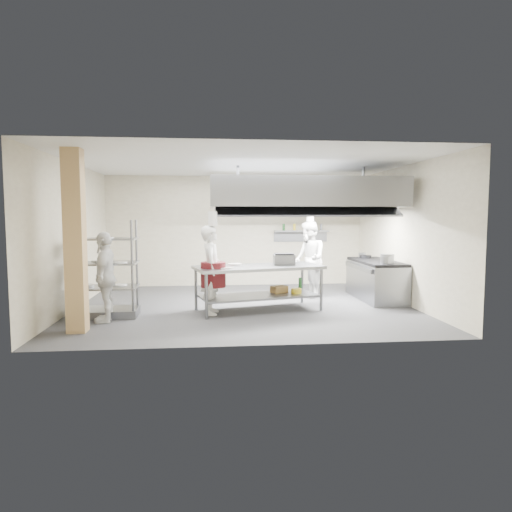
{
  "coord_description": "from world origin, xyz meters",
  "views": [
    {
      "loc": [
        -0.69,
        -9.57,
        1.91
      ],
      "look_at": [
        0.27,
        0.2,
        1.05
      ],
      "focal_mm": 32.0,
      "sensor_mm": 36.0,
      "label": 1
    }
  ],
  "objects": [
    {
      "name": "pass_rack",
      "position": [
        -2.72,
        -0.75,
        0.92
      ],
      "size": [
        1.24,
        0.74,
        1.84
      ],
      "primitive_type": null,
      "rotation": [
        0.0,
        0.0,
        0.02
      ],
      "color": "gray",
      "rests_on": "floor"
    },
    {
      "name": "column",
      "position": [
        -2.9,
        -1.9,
        1.5
      ],
      "size": [
        0.3,
        0.3,
        3.0
      ],
      "primitive_type": "cube",
      "color": "tan",
      "rests_on": "floor"
    },
    {
      "name": "island",
      "position": [
        0.26,
        -0.46,
        0.46
      ],
      "size": [
        2.73,
        1.65,
        0.91
      ],
      "primitive_type": null,
      "rotation": [
        0.0,
        0.0,
        0.25
      ],
      "color": "gray",
      "rests_on": "floor"
    },
    {
      "name": "wall_shelf",
      "position": [
        1.8,
        2.84,
        1.5
      ],
      "size": [
        1.5,
        0.28,
        0.04
      ],
      "primitive_type": "cube",
      "color": "gray",
      "rests_on": "wall_back"
    },
    {
      "name": "ceiling",
      "position": [
        0.0,
        0.0,
        3.0
      ],
      "size": [
        7.0,
        7.0,
        0.0
      ],
      "primitive_type": "plane",
      "rotation": [
        3.14,
        0.0,
        0.0
      ],
      "color": "silver",
      "rests_on": "wall_back"
    },
    {
      "name": "hood_strip_a",
      "position": [
        0.4,
        0.4,
        2.08
      ],
      "size": [
        1.6,
        0.12,
        0.04
      ],
      "primitive_type": "cube",
      "color": "white",
      "rests_on": "exhaust_hood"
    },
    {
      "name": "plate_stack",
      "position": [
        -2.72,
        -0.75,
        0.59
      ],
      "size": [
        0.28,
        0.28,
        0.05
      ],
      "primitive_type": "cylinder",
      "color": "white",
      "rests_on": "pass_rack"
    },
    {
      "name": "wall_back",
      "position": [
        0.0,
        3.0,
        1.5
      ],
      "size": [
        7.0,
        0.0,
        7.0
      ],
      "primitive_type": "plane",
      "rotation": [
        1.57,
        0.0,
        0.0
      ],
      "color": "#B5AB8F",
      "rests_on": "ground"
    },
    {
      "name": "hood_strip_b",
      "position": [
        2.2,
        0.4,
        2.08
      ],
      "size": [
        1.6,
        0.12,
        0.04
      ],
      "primitive_type": "cube",
      "color": "white",
      "rests_on": "exhaust_hood"
    },
    {
      "name": "chef_plating",
      "position": [
        -2.6,
        -1.17,
        0.82
      ],
      "size": [
        0.42,
        0.97,
        1.64
      ],
      "primitive_type": "imported",
      "rotation": [
        0.0,
        0.0,
        -1.55
      ],
      "color": "white",
      "rests_on": "floor"
    },
    {
      "name": "chef_head",
      "position": [
        -0.69,
        -0.72,
        0.87
      ],
      "size": [
        0.45,
        0.65,
        1.73
      ],
      "primitive_type": "imported",
      "rotation": [
        0.0,
        0.0,
        1.52
      ],
      "color": "white",
      "rests_on": "floor"
    },
    {
      "name": "chef_line",
      "position": [
        1.6,
        0.92,
        0.9
      ],
      "size": [
        0.74,
        0.92,
        1.81
      ],
      "primitive_type": "imported",
      "rotation": [
        0.0,
        0.0,
        -1.5
      ],
      "color": "silver",
      "rests_on": "floor"
    },
    {
      "name": "cooking_range",
      "position": [
        3.08,
        0.5,
        0.42
      ],
      "size": [
        0.8,
        2.0,
        0.84
      ],
      "primitive_type": "cube",
      "color": "slate",
      "rests_on": "floor"
    },
    {
      "name": "wicker_basket",
      "position": [
        0.71,
        -0.25,
        0.39
      ],
      "size": [
        0.39,
        0.34,
        0.14
      ],
      "primitive_type": "cube",
      "rotation": [
        0.0,
        0.0,
        0.47
      ],
      "color": "brown",
      "rests_on": "island_undershelf"
    },
    {
      "name": "floor",
      "position": [
        0.0,
        0.0,
        0.0
      ],
      "size": [
        7.0,
        7.0,
        0.0
      ],
      "primitive_type": "plane",
      "color": "#29292B",
      "rests_on": "ground"
    },
    {
      "name": "stockpot",
      "position": [
        3.08,
        -0.16,
        1.0
      ],
      "size": [
        0.29,
        0.29,
        0.2
      ],
      "primitive_type": "cylinder",
      "color": "gray",
      "rests_on": "range_top"
    },
    {
      "name": "island_worktop",
      "position": [
        0.26,
        -0.46,
        0.88
      ],
      "size": [
        2.73,
        1.65,
        0.06
      ],
      "primitive_type": "cube",
      "rotation": [
        0.0,
        0.0,
        0.25
      ],
      "color": "gray",
      "rests_on": "island"
    },
    {
      "name": "range_top",
      "position": [
        3.08,
        0.5,
        0.87
      ],
      "size": [
        0.78,
        1.96,
        0.06
      ],
      "primitive_type": "cube",
      "color": "black",
      "rests_on": "cooking_range"
    },
    {
      "name": "wall_right",
      "position": [
        3.5,
        0.0,
        1.5
      ],
      "size": [
        0.0,
        6.0,
        6.0
      ],
      "primitive_type": "plane",
      "rotation": [
        1.57,
        0.0,
        -1.57
      ],
      "color": "#B5AB8F",
      "rests_on": "ground"
    },
    {
      "name": "exhaust_hood",
      "position": [
        1.3,
        0.4,
        2.4
      ],
      "size": [
        4.0,
        2.5,
        0.6
      ],
      "primitive_type": "cube",
      "color": "gray",
      "rests_on": "ceiling"
    },
    {
      "name": "wall_left",
      "position": [
        -3.5,
        0.0,
        1.5
      ],
      "size": [
        0.0,
        6.0,
        6.0
      ],
      "primitive_type": "plane",
      "rotation": [
        1.57,
        0.0,
        1.57
      ],
      "color": "#B5AB8F",
      "rests_on": "ground"
    },
    {
      "name": "griddle",
      "position": [
        0.81,
        -0.28,
        1.01
      ],
      "size": [
        0.43,
        0.34,
        0.21
      ],
      "primitive_type": "cube",
      "rotation": [
        0.0,
        0.0,
        -0.01
      ],
      "color": "slate",
      "rests_on": "island_worktop"
    },
    {
      "name": "island_undershelf",
      "position": [
        0.26,
        -0.46,
        0.3
      ],
      "size": [
        2.5,
        1.5,
        0.04
      ],
      "primitive_type": "cube",
      "rotation": [
        0.0,
        0.0,
        0.25
      ],
      "color": "slate",
      "rests_on": "island"
    }
  ]
}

